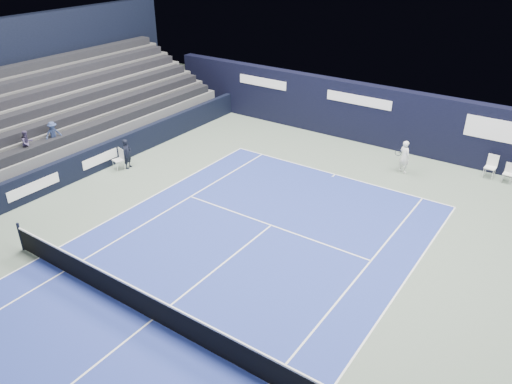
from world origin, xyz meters
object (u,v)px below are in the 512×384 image
at_px(line_judge_chair, 119,158).
at_px(tennis_player, 404,157).
at_px(folding_chair_back_a, 491,165).
at_px(folding_chair_back_b, 509,172).
at_px(tennis_net, 151,306).

height_order(line_judge_chair, tennis_player, tennis_player).
height_order(folding_chair_back_a, tennis_player, tennis_player).
bearing_deg(folding_chair_back_b, folding_chair_back_a, 175.82).
bearing_deg(tennis_net, folding_chair_back_b, 66.65).
relative_size(folding_chair_back_a, tennis_player, 0.69).
distance_m(folding_chair_back_b, tennis_net, 17.00).
distance_m(tennis_net, tennis_player, 14.16).
relative_size(folding_chair_back_a, folding_chair_back_b, 1.19).
bearing_deg(line_judge_chair, folding_chair_back_a, 44.25).
height_order(folding_chair_back_a, tennis_net, tennis_net).
distance_m(folding_chair_back_a, tennis_net, 16.79).
bearing_deg(tennis_player, folding_chair_back_b, 21.38).
relative_size(folding_chair_back_a, tennis_net, 0.08).
xyz_separation_m(line_judge_chair, tennis_player, (11.22, 7.29, 0.21)).
height_order(line_judge_chair, tennis_net, tennis_net).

